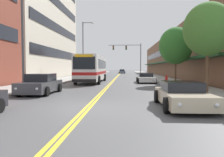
% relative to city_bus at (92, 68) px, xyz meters
% --- Properties ---
extents(ground_plane, '(240.00, 240.00, 0.00)m').
position_rel_city_bus_xyz_m(ground_plane, '(2.48, 19.52, -1.86)').
color(ground_plane, '#4C4C4F').
extents(sidewalk_left, '(3.93, 106.00, 0.18)m').
position_rel_city_bus_xyz_m(sidewalk_left, '(-4.98, 19.52, -1.77)').
color(sidewalk_left, '#9E9B96').
rests_on(sidewalk_left, ground_plane).
extents(sidewalk_right, '(3.93, 106.00, 0.18)m').
position_rel_city_bus_xyz_m(sidewalk_right, '(9.95, 19.52, -1.77)').
color(sidewalk_right, '#9E9B96').
rests_on(sidewalk_right, ground_plane).
extents(centre_line, '(0.34, 106.00, 0.01)m').
position_rel_city_bus_xyz_m(centre_line, '(2.48, 19.52, -1.85)').
color(centre_line, yellow).
rests_on(centre_line, ground_plane).
extents(office_tower_left, '(12.08, 25.76, 25.39)m').
position_rel_city_bus_xyz_m(office_tower_left, '(-13.19, 9.60, 10.84)').
color(office_tower_left, beige).
rests_on(office_tower_left, ground_plane).
extents(storefront_row_right, '(9.10, 68.00, 8.26)m').
position_rel_city_bus_xyz_m(storefront_row_right, '(16.14, 19.52, 2.27)').
color(storefront_row_right, brown).
rests_on(storefront_row_right, ground_plane).
extents(city_bus, '(2.91, 11.16, 3.29)m').
position_rel_city_bus_xyz_m(city_bus, '(0.00, 0.00, 0.00)').
color(city_bus, silver).
rests_on(city_bus, ground_plane).
extents(car_navy_parked_left_mid, '(1.97, 4.92, 1.22)m').
position_rel_city_bus_xyz_m(car_navy_parked_left_mid, '(-1.80, 10.35, -1.28)').
color(car_navy_parked_left_mid, '#19234C').
rests_on(car_navy_parked_left_mid, ground_plane).
extents(car_dark_grey_parked_left_far, '(2.16, 4.56, 1.44)m').
position_rel_city_bus_xyz_m(car_dark_grey_parked_left_far, '(-1.86, -12.43, -1.20)').
color(car_dark_grey_parked_left_far, '#38383D').
rests_on(car_dark_grey_parked_left_far, ground_plane).
extents(car_champagne_parked_right_foreground, '(2.17, 4.65, 1.22)m').
position_rel_city_bus_xyz_m(car_champagne_parked_right_foreground, '(6.90, -17.31, -1.28)').
color(car_champagne_parked_right_foreground, beige).
rests_on(car_champagne_parked_right_foreground, ground_plane).
extents(car_white_parked_right_mid, '(2.20, 4.90, 1.20)m').
position_rel_city_bus_xyz_m(car_white_parked_right_mid, '(6.77, -0.26, -1.30)').
color(car_white_parked_right_mid, white).
rests_on(car_white_parked_right_mid, ground_plane).
extents(car_slate_blue_moving_lead, '(2.07, 4.79, 1.29)m').
position_rel_city_bus_xyz_m(car_slate_blue_moving_lead, '(3.15, 42.36, -1.26)').
color(car_slate_blue_moving_lead, '#475675').
rests_on(car_slate_blue_moving_lead, ground_plane).
extents(traffic_signal_mast, '(7.43, 0.38, 7.34)m').
position_rel_city_bus_xyz_m(traffic_signal_mast, '(5.26, 22.39, 3.40)').
color(traffic_signal_mast, '#47474C').
rests_on(traffic_signal_mast, ground_plane).
extents(street_lamp_left_near, '(2.06, 0.28, 9.25)m').
position_rel_city_bus_xyz_m(street_lamp_left_near, '(-2.58, -13.05, 3.52)').
color(street_lamp_left_near, '#47474C').
rests_on(street_lamp_left_near, ground_plane).
extents(street_lamp_left_far, '(1.98, 0.28, 9.41)m').
position_rel_city_bus_xyz_m(street_lamp_left_far, '(-2.59, 8.29, 3.59)').
color(street_lamp_left_far, '#47474C').
rests_on(street_lamp_left_far, ground_plane).
extents(street_tree_right_near, '(3.14, 3.14, 5.92)m').
position_rel_city_bus_xyz_m(street_tree_right_near, '(9.56, -13.09, 2.50)').
color(street_tree_right_near, brown).
rests_on(street_tree_right_near, sidewalk_right).
extents(street_tree_right_mid, '(3.63, 3.63, 6.07)m').
position_rel_city_bus_xyz_m(street_tree_right_mid, '(9.69, -3.54, 2.39)').
color(street_tree_right_mid, brown).
rests_on(street_tree_right_mid, sidewalk_right).
extents(fire_hydrant, '(0.33, 0.25, 0.90)m').
position_rel_city_bus_xyz_m(fire_hydrant, '(8.43, -5.15, -1.23)').
color(fire_hydrant, red).
rests_on(fire_hydrant, sidewalk_right).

